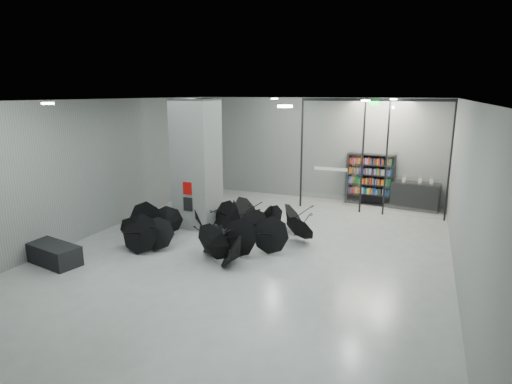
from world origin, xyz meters
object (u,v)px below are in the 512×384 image
at_px(bookshelf, 370,179).
at_px(shop_counter, 415,196).
at_px(bench, 53,254).
at_px(umbrella_cluster, 219,232).
at_px(column, 197,164).

bearing_deg(bookshelf, shop_counter, 1.86).
height_order(bench, umbrella_cluster, umbrella_cluster).
bearing_deg(bench, shop_counter, 57.99).
bearing_deg(umbrella_cluster, column, 138.60).
bearing_deg(bookshelf, column, -130.21).
height_order(column, bookshelf, column).
xyz_separation_m(bench, umbrella_cluster, (3.16, 2.96, 0.06)).
distance_m(bookshelf, umbrella_cluster, 6.88).
xyz_separation_m(bench, bookshelf, (6.60, 8.88, 0.72)).
relative_size(column, umbrella_cluster, 0.75).
height_order(bench, bookshelf, bookshelf).
bearing_deg(bookshelf, bench, -121.75).
relative_size(bookshelf, umbrella_cluster, 0.36).
bearing_deg(shop_counter, bench, -125.62).
relative_size(bookshelf, shop_counter, 1.17).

